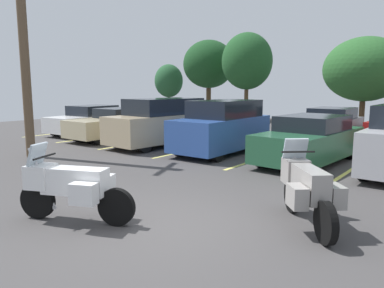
{
  "coord_description": "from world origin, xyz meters",
  "views": [
    {
      "loc": [
        4.23,
        -4.47,
        2.39
      ],
      "look_at": [
        -0.89,
        2.09,
        1.1
      ],
      "focal_mm": 34.42,
      "sensor_mm": 36.0,
      "label": 1
    }
  ],
  "objects_px": {
    "car_white": "(90,120)",
    "car_green": "(310,140)",
    "utility_pole": "(23,29)",
    "car_far_grey": "(331,124)",
    "motorcycle_touring": "(71,186)",
    "car_champagne": "(119,124)",
    "car_tan": "(162,122)",
    "motorcycle_second": "(306,187)",
    "car_blue": "(222,127)"
  },
  "relations": [
    {
      "from": "motorcycle_touring",
      "to": "car_champagne",
      "type": "bearing_deg",
      "value": 134.71
    },
    {
      "from": "motorcycle_touring",
      "to": "motorcycle_second",
      "type": "bearing_deg",
      "value": 35.87
    },
    {
      "from": "motorcycle_touring",
      "to": "motorcycle_second",
      "type": "relative_size",
      "value": 1.24
    },
    {
      "from": "motorcycle_touring",
      "to": "utility_pole",
      "type": "distance_m",
      "value": 8.02
    },
    {
      "from": "motorcycle_touring",
      "to": "car_green",
      "type": "relative_size",
      "value": 0.45
    },
    {
      "from": "car_far_grey",
      "to": "utility_pole",
      "type": "distance_m",
      "value": 13.34
    },
    {
      "from": "car_champagne",
      "to": "car_green",
      "type": "bearing_deg",
      "value": 0.27
    },
    {
      "from": "motorcycle_touring",
      "to": "motorcycle_second",
      "type": "distance_m",
      "value": 4.14
    },
    {
      "from": "car_white",
      "to": "car_blue",
      "type": "xyz_separation_m",
      "value": [
        8.36,
        -0.41,
        0.23
      ]
    },
    {
      "from": "car_blue",
      "to": "utility_pole",
      "type": "xyz_separation_m",
      "value": [
        -4.81,
        -4.75,
        3.35
      ]
    },
    {
      "from": "car_white",
      "to": "car_far_grey",
      "type": "distance_m",
      "value": 11.83
    },
    {
      "from": "car_tan",
      "to": "car_blue",
      "type": "bearing_deg",
      "value": 2.17
    },
    {
      "from": "motorcycle_second",
      "to": "utility_pole",
      "type": "distance_m",
      "value": 10.57
    },
    {
      "from": "car_tan",
      "to": "car_white",
      "type": "bearing_deg",
      "value": 174.57
    },
    {
      "from": "car_tan",
      "to": "car_blue",
      "type": "xyz_separation_m",
      "value": [
        2.91,
        0.11,
        -0.02
      ]
    },
    {
      "from": "motorcycle_touring",
      "to": "car_champagne",
      "type": "distance_m",
      "value": 10.79
    },
    {
      "from": "motorcycle_second",
      "to": "car_green",
      "type": "xyz_separation_m",
      "value": [
        -1.89,
        5.29,
        0.06
      ]
    },
    {
      "from": "car_tan",
      "to": "car_blue",
      "type": "height_order",
      "value": "car_tan"
    },
    {
      "from": "motorcycle_touring",
      "to": "car_white",
      "type": "xyz_separation_m",
      "value": [
        -10.13,
        7.97,
        0.06
      ]
    },
    {
      "from": "car_green",
      "to": "motorcycle_touring",
      "type": "bearing_deg",
      "value": -100.74
    },
    {
      "from": "motorcycle_second",
      "to": "car_tan",
      "type": "xyz_separation_m",
      "value": [
        -8.03,
        5.03,
        0.29
      ]
    },
    {
      "from": "car_white",
      "to": "car_blue",
      "type": "relative_size",
      "value": 1.03
    },
    {
      "from": "motorcycle_touring",
      "to": "utility_pole",
      "type": "bearing_deg",
      "value": 156.85
    },
    {
      "from": "car_champagne",
      "to": "utility_pole",
      "type": "bearing_deg",
      "value": -78.19
    },
    {
      "from": "car_green",
      "to": "car_champagne",
      "type": "bearing_deg",
      "value": -179.73
    },
    {
      "from": "car_far_grey",
      "to": "motorcycle_touring",
      "type": "bearing_deg",
      "value": -90.9
    },
    {
      "from": "car_green",
      "to": "car_far_grey",
      "type": "xyz_separation_m",
      "value": [
        -1.25,
        6.0,
        -0.03
      ]
    },
    {
      "from": "car_green",
      "to": "utility_pole",
      "type": "height_order",
      "value": "utility_pole"
    },
    {
      "from": "car_champagne",
      "to": "car_green",
      "type": "distance_m",
      "value": 9.06
    },
    {
      "from": "car_blue",
      "to": "utility_pole",
      "type": "height_order",
      "value": "utility_pole"
    },
    {
      "from": "car_blue",
      "to": "car_far_grey",
      "type": "bearing_deg",
      "value": 72.15
    },
    {
      "from": "motorcycle_second",
      "to": "car_white",
      "type": "bearing_deg",
      "value": 157.62
    },
    {
      "from": "car_tan",
      "to": "motorcycle_touring",
      "type": "bearing_deg",
      "value": -57.88
    },
    {
      "from": "motorcycle_second",
      "to": "car_green",
      "type": "distance_m",
      "value": 5.62
    },
    {
      "from": "car_far_grey",
      "to": "car_champagne",
      "type": "bearing_deg",
      "value": -142.26
    },
    {
      "from": "car_white",
      "to": "car_far_grey",
      "type": "xyz_separation_m",
      "value": [
        10.34,
        5.74,
        -0.01
      ]
    },
    {
      "from": "car_white",
      "to": "car_green",
      "type": "distance_m",
      "value": 11.6
    },
    {
      "from": "motorcycle_touring",
      "to": "car_blue",
      "type": "relative_size",
      "value": 0.48
    },
    {
      "from": "car_white",
      "to": "car_blue",
      "type": "distance_m",
      "value": 8.38
    },
    {
      "from": "car_green",
      "to": "utility_pole",
      "type": "relative_size",
      "value": 0.56
    },
    {
      "from": "motorcycle_second",
      "to": "car_white",
      "type": "relative_size",
      "value": 0.38
    },
    {
      "from": "car_tan",
      "to": "utility_pole",
      "type": "xyz_separation_m",
      "value": [
        -1.9,
        -4.64,
        3.33
      ]
    },
    {
      "from": "motorcycle_touring",
      "to": "car_far_grey",
      "type": "distance_m",
      "value": 13.72
    },
    {
      "from": "car_white",
      "to": "car_tan",
      "type": "relative_size",
      "value": 0.94
    },
    {
      "from": "car_tan",
      "to": "utility_pole",
      "type": "distance_m",
      "value": 6.02
    },
    {
      "from": "car_champagne",
      "to": "utility_pole",
      "type": "height_order",
      "value": "utility_pole"
    },
    {
      "from": "car_blue",
      "to": "motorcycle_second",
      "type": "bearing_deg",
      "value": -45.14
    },
    {
      "from": "motorcycle_second",
      "to": "car_white",
      "type": "distance_m",
      "value": 14.58
    },
    {
      "from": "motorcycle_touring",
      "to": "car_champagne",
      "type": "xyz_separation_m",
      "value": [
        -7.59,
        7.67,
        0.06
      ]
    },
    {
      "from": "car_tan",
      "to": "utility_pole",
      "type": "height_order",
      "value": "utility_pole"
    }
  ]
}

